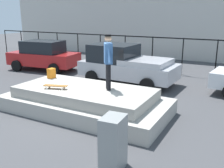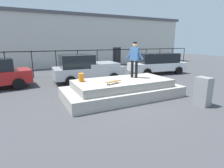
# 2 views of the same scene
# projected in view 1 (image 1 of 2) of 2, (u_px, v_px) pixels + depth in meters

# --- Properties ---
(ground_plane) EXTENTS (60.00, 60.00, 0.00)m
(ground_plane) POSITION_uv_depth(u_px,v_px,m) (78.00, 112.00, 8.89)
(ground_plane) COLOR #424244
(concrete_ledge) EXTENTS (5.61, 2.69, 0.85)m
(concrete_ledge) POSITION_uv_depth(u_px,v_px,m) (85.00, 101.00, 8.83)
(concrete_ledge) COLOR #ADA89E
(concrete_ledge) RESTS_ON ground_plane
(skateboarder) EXTENTS (0.61, 0.81, 1.77)m
(skateboarder) POSITION_uv_depth(u_px,v_px,m) (108.00, 58.00, 8.26)
(skateboarder) COLOR black
(skateboarder) RESTS_ON concrete_ledge
(skateboard) EXTENTS (0.82, 0.44, 0.12)m
(skateboard) POSITION_uv_depth(u_px,v_px,m) (55.00, 86.00, 8.56)
(skateboard) COLOR brown
(skateboard) RESTS_ON concrete_ledge
(backpack) EXTENTS (0.22, 0.29, 0.37)m
(backpack) POSITION_uv_depth(u_px,v_px,m) (51.00, 73.00, 9.96)
(backpack) COLOR orange
(backpack) RESTS_ON concrete_ledge
(car_red_sedan_near) EXTENTS (4.22, 2.32, 1.71)m
(car_red_sedan_near) POSITION_uv_depth(u_px,v_px,m) (44.00, 55.00, 15.16)
(car_red_sedan_near) COLOR #B21E1E
(car_red_sedan_near) RESTS_ON ground_plane
(car_silver_pickup_mid) EXTENTS (4.65, 2.37, 1.82)m
(car_silver_pickup_mid) POSITION_uv_depth(u_px,v_px,m) (125.00, 64.00, 12.40)
(car_silver_pickup_mid) COLOR #B7B7BC
(car_silver_pickup_mid) RESTS_ON ground_plane
(utility_box) EXTENTS (0.48, 0.63, 1.20)m
(utility_box) POSITION_uv_depth(u_px,v_px,m) (113.00, 143.00, 5.52)
(utility_box) COLOR gray
(utility_box) RESTS_ON ground_plane
(fence_row) EXTENTS (24.06, 0.06, 1.98)m
(fence_row) POSITION_uv_depth(u_px,v_px,m) (152.00, 48.00, 14.72)
(fence_row) COLOR black
(fence_row) RESTS_ON ground_plane
(warehouse_building) EXTENTS (30.43, 6.35, 5.57)m
(warehouse_building) POSITION_uv_depth(u_px,v_px,m) (185.00, 19.00, 20.70)
(warehouse_building) COLOR beige
(warehouse_building) RESTS_ON ground_plane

